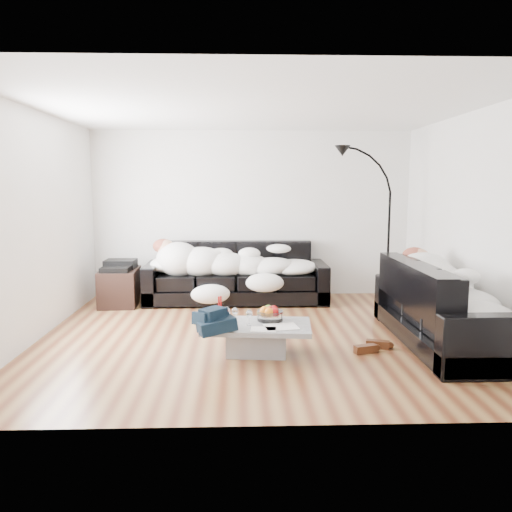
{
  "coord_description": "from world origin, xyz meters",
  "views": [
    {
      "loc": [
        -0.2,
        -5.68,
        1.74
      ],
      "look_at": [
        0.0,
        0.3,
        0.9
      ],
      "focal_mm": 35.0,
      "sensor_mm": 36.0,
      "label": 1
    }
  ],
  "objects_px": {
    "sleeper_right": "(446,286)",
    "shoes": "(371,346)",
    "sofa_right": "(445,304)",
    "floor_lamp": "(389,237)",
    "sofa_back": "(236,272)",
    "wine_glass_a": "(235,315)",
    "coffee_table": "(257,339)",
    "candle_right": "(221,308)",
    "candle_left": "(219,308)",
    "sleeper_back": "(236,260)",
    "wine_glass_c": "(249,318)",
    "stereo": "(119,265)",
    "fruit_bowl": "(270,313)",
    "av_cabinet": "(120,287)",
    "wine_glass_b": "(227,316)"
  },
  "relations": [
    {
      "from": "coffee_table",
      "to": "candle_right",
      "type": "relative_size",
      "value": 4.52
    },
    {
      "from": "wine_glass_c",
      "to": "av_cabinet",
      "type": "relative_size",
      "value": 0.21
    },
    {
      "from": "wine_glass_c",
      "to": "av_cabinet",
      "type": "bearing_deg",
      "value": 128.96
    },
    {
      "from": "candle_left",
      "to": "sofa_right",
      "type": "bearing_deg",
      "value": 2.74
    },
    {
      "from": "wine_glass_b",
      "to": "candle_left",
      "type": "xyz_separation_m",
      "value": [
        -0.09,
        0.16,
        0.04
      ]
    },
    {
      "from": "candle_right",
      "to": "shoes",
      "type": "distance_m",
      "value": 1.66
    },
    {
      "from": "fruit_bowl",
      "to": "sleeper_right",
      "type": "bearing_deg",
      "value": 4.54
    },
    {
      "from": "sofa_right",
      "to": "shoes",
      "type": "xyz_separation_m",
      "value": [
        -0.87,
        -0.22,
        -0.41
      ]
    },
    {
      "from": "sleeper_back",
      "to": "floor_lamp",
      "type": "distance_m",
      "value": 2.25
    },
    {
      "from": "floor_lamp",
      "to": "candle_left",
      "type": "bearing_deg",
      "value": -123.55
    },
    {
      "from": "sofa_right",
      "to": "stereo",
      "type": "relative_size",
      "value": 5.08
    },
    {
      "from": "sleeper_right",
      "to": "fruit_bowl",
      "type": "bearing_deg",
      "value": 94.54
    },
    {
      "from": "candle_right",
      "to": "stereo",
      "type": "xyz_separation_m",
      "value": [
        -1.57,
        2.05,
        0.15
      ]
    },
    {
      "from": "wine_glass_b",
      "to": "floor_lamp",
      "type": "bearing_deg",
      "value": 41.88
    },
    {
      "from": "wine_glass_c",
      "to": "shoes",
      "type": "xyz_separation_m",
      "value": [
        1.31,
        0.1,
        -0.36
      ]
    },
    {
      "from": "sleeper_back",
      "to": "coffee_table",
      "type": "xyz_separation_m",
      "value": [
        0.23,
        -2.38,
        -0.49
      ]
    },
    {
      "from": "sleeper_right",
      "to": "shoes",
      "type": "relative_size",
      "value": 4.63
    },
    {
      "from": "sofa_back",
      "to": "candle_right",
      "type": "height_order",
      "value": "sofa_back"
    },
    {
      "from": "sofa_back",
      "to": "sleeper_right",
      "type": "distance_m",
      "value": 3.16
    },
    {
      "from": "sofa_back",
      "to": "wine_glass_a",
      "type": "distance_m",
      "value": 2.34
    },
    {
      "from": "shoes",
      "to": "wine_glass_a",
      "type": "bearing_deg",
      "value": 174.85
    },
    {
      "from": "candle_left",
      "to": "coffee_table",
      "type": "bearing_deg",
      "value": -22.82
    },
    {
      "from": "sleeper_back",
      "to": "coffee_table",
      "type": "distance_m",
      "value": 2.44
    },
    {
      "from": "av_cabinet",
      "to": "sofa_right",
      "type": "bearing_deg",
      "value": -29.43
    },
    {
      "from": "stereo",
      "to": "shoes",
      "type": "bearing_deg",
      "value": -34.12
    },
    {
      "from": "sofa_right",
      "to": "floor_lamp",
      "type": "relative_size",
      "value": 1.1
    },
    {
      "from": "floor_lamp",
      "to": "coffee_table",
      "type": "bearing_deg",
      "value": -115.91
    },
    {
      "from": "sleeper_back",
      "to": "candle_left",
      "type": "bearing_deg",
      "value": -94.4
    },
    {
      "from": "sleeper_right",
      "to": "candle_left",
      "type": "height_order",
      "value": "sleeper_right"
    },
    {
      "from": "wine_glass_c",
      "to": "stereo",
      "type": "distance_m",
      "value": 2.97
    },
    {
      "from": "sofa_back",
      "to": "sofa_right",
      "type": "distance_m",
      "value": 3.16
    },
    {
      "from": "sofa_back",
      "to": "av_cabinet",
      "type": "bearing_deg",
      "value": -174.92
    },
    {
      "from": "wine_glass_b",
      "to": "shoes",
      "type": "xyz_separation_m",
      "value": [
        1.54,
        0.06,
        -0.37
      ]
    },
    {
      "from": "shoes",
      "to": "floor_lamp",
      "type": "relative_size",
      "value": 0.2
    },
    {
      "from": "sofa_back",
      "to": "wine_glass_b",
      "type": "height_order",
      "value": "sofa_back"
    },
    {
      "from": "sleeper_right",
      "to": "candle_right",
      "type": "xyz_separation_m",
      "value": [
        -2.47,
        -0.07,
        -0.21
      ]
    },
    {
      "from": "candle_right",
      "to": "floor_lamp",
      "type": "height_order",
      "value": "floor_lamp"
    },
    {
      "from": "sofa_back",
      "to": "wine_glass_a",
      "type": "bearing_deg",
      "value": -89.99
    },
    {
      "from": "candle_right",
      "to": "stereo",
      "type": "bearing_deg",
      "value": 127.39
    },
    {
      "from": "sleeper_right",
      "to": "wine_glass_a",
      "type": "distance_m",
      "value": 2.34
    },
    {
      "from": "sofa_back",
      "to": "candle_right",
      "type": "distance_m",
      "value": 2.21
    },
    {
      "from": "wine_glass_a",
      "to": "stereo",
      "type": "relative_size",
      "value": 0.34
    },
    {
      "from": "wine_glass_a",
      "to": "coffee_table",
      "type": "bearing_deg",
      "value": -21.2
    },
    {
      "from": "wine_glass_b",
      "to": "av_cabinet",
      "type": "xyz_separation_m",
      "value": [
        -1.64,
        2.27,
        -0.15
      ]
    },
    {
      "from": "candle_left",
      "to": "shoes",
      "type": "height_order",
      "value": "candle_left"
    },
    {
      "from": "av_cabinet",
      "to": "sofa_back",
      "type": "bearing_deg",
      "value": 1.85
    },
    {
      "from": "wine_glass_b",
      "to": "sofa_right",
      "type": "bearing_deg",
      "value": 6.61
    },
    {
      "from": "sleeper_back",
      "to": "stereo",
      "type": "distance_m",
      "value": 1.72
    },
    {
      "from": "candle_right",
      "to": "sleeper_back",
      "type": "bearing_deg",
      "value": 86.0
    },
    {
      "from": "sleeper_right",
      "to": "wine_glass_c",
      "type": "bearing_deg",
      "value": 98.4
    }
  ]
}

